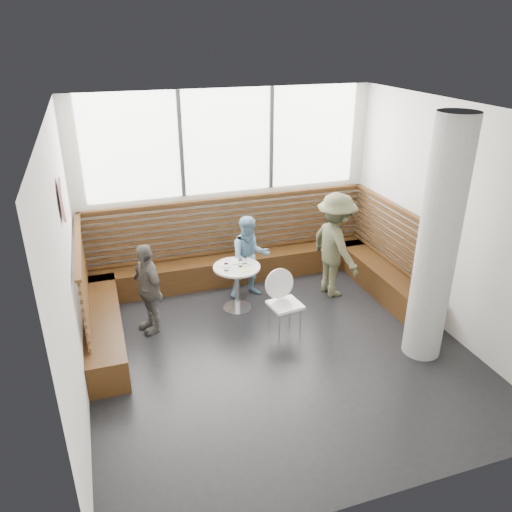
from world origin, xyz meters
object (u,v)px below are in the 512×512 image
object	(u,v)px
child_back	(250,257)
cafe_table	(237,279)
adult_man	(335,245)
child_left	(148,288)
concrete_column	(438,244)
cafe_chair	(283,297)

from	to	relation	value
child_back	cafe_table	bearing A→B (deg)	-130.57
adult_man	child_left	size ratio (longest dim) A/B	1.28
cafe_table	child_back	xyz separation A→B (m)	(0.32, 0.35, 0.16)
concrete_column	child_left	size ratio (longest dim) A/B	2.37
concrete_column	adult_man	bearing A→B (deg)	102.71
adult_man	child_back	bearing A→B (deg)	67.67
cafe_chair	concrete_column	bearing A→B (deg)	-42.30
cafe_table	child_left	world-z (taller)	child_left
cafe_table	child_back	world-z (taller)	child_back
concrete_column	child_left	bearing A→B (deg)	153.47
adult_man	concrete_column	bearing A→B (deg)	-174.66
adult_man	child_back	world-z (taller)	adult_man
cafe_table	child_left	xyz separation A→B (m)	(-1.37, -0.16, 0.14)
concrete_column	adult_man	xyz separation A→B (m)	(-0.42, 1.87, -0.74)
concrete_column	adult_man	distance (m)	2.06
cafe_chair	child_back	world-z (taller)	child_back
cafe_chair	child_left	world-z (taller)	child_left
concrete_column	child_back	size ratio (longest dim) A/B	2.33
child_back	child_left	xyz separation A→B (m)	(-1.69, -0.51, -0.01)
concrete_column	child_back	world-z (taller)	concrete_column
child_left	cafe_table	bearing A→B (deg)	77.36
cafe_table	cafe_chair	distance (m)	0.92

